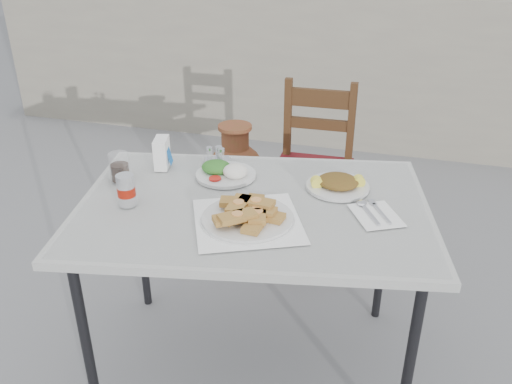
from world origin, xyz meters
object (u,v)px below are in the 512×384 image
(salad_chopped_plate, at_px, (338,183))
(condiment_caddy, at_px, (217,157))
(salad_rice_plate, at_px, (225,171))
(napkin_holder, at_px, (162,153))
(chair, at_px, (313,167))
(soda_can, at_px, (126,190))
(cafe_table, at_px, (253,215))
(pide_plate, at_px, (247,213))
(cola_glass, at_px, (120,169))
(terracotta_urn, at_px, (236,181))

(salad_chopped_plate, distance_m, condiment_caddy, 0.54)
(salad_rice_plate, relative_size, napkin_holder, 1.93)
(salad_chopped_plate, distance_m, chair, 0.90)
(salad_chopped_plate, bearing_deg, soda_can, -154.21)
(condiment_caddy, bearing_deg, cafe_table, -50.39)
(cafe_table, distance_m, salad_rice_plate, 0.26)
(pide_plate, xyz_separation_m, condiment_caddy, (-0.27, 0.44, -0.01))
(soda_can, relative_size, chair, 0.13)
(condiment_caddy, bearing_deg, chair, 67.63)
(pide_plate, bearing_deg, salad_chopped_plate, 52.52)
(salad_chopped_plate, relative_size, cola_glass, 2.15)
(salad_rice_plate, height_order, condiment_caddy, condiment_caddy)
(cafe_table, height_order, salad_rice_plate, salad_rice_plate)
(chair, relative_size, terracotta_urn, 1.42)
(pide_plate, height_order, condiment_caddy, condiment_caddy)
(soda_can, bearing_deg, chair, 67.39)
(cafe_table, relative_size, cola_glass, 12.61)
(salad_chopped_plate, bearing_deg, cafe_table, -144.08)
(napkin_holder, height_order, condiment_caddy, napkin_holder)
(soda_can, distance_m, terracotta_urn, 1.34)
(cola_glass, height_order, terracotta_urn, cola_glass)
(cafe_table, relative_size, terracotta_urn, 2.18)
(soda_can, xyz_separation_m, cola_glass, (-0.13, 0.18, -0.01))
(salad_rice_plate, height_order, soda_can, soda_can)
(pide_plate, bearing_deg, condiment_caddy, 121.56)
(soda_can, bearing_deg, pide_plate, 0.72)
(cafe_table, height_order, napkin_holder, napkin_holder)
(salad_chopped_plate, relative_size, chair, 0.26)
(pide_plate, relative_size, salad_rice_plate, 1.96)
(pide_plate, bearing_deg, cola_glass, 163.47)
(soda_can, xyz_separation_m, napkin_holder, (-0.02, 0.34, 0.00))
(salad_chopped_plate, relative_size, napkin_holder, 1.93)
(chair, distance_m, terracotta_urn, 0.51)
(cola_glass, distance_m, terracotta_urn, 1.18)
(pide_plate, distance_m, napkin_holder, 0.58)
(pide_plate, xyz_separation_m, soda_can, (-0.46, -0.01, 0.03))
(napkin_holder, relative_size, condiment_caddy, 0.96)
(cola_glass, xyz_separation_m, chair, (0.61, 0.98, -0.35))
(salad_chopped_plate, relative_size, condiment_caddy, 1.86)
(salad_rice_plate, distance_m, napkin_holder, 0.28)
(salad_rice_plate, xyz_separation_m, chair, (0.22, 0.83, -0.32))
(pide_plate, height_order, terracotta_urn, pide_plate)
(cola_glass, bearing_deg, salad_chopped_plate, 11.29)
(napkin_holder, height_order, chair, chair)
(napkin_holder, relative_size, terracotta_urn, 0.19)
(salad_chopped_plate, bearing_deg, pide_plate, -127.48)
(condiment_caddy, bearing_deg, napkin_holder, -153.91)
(pide_plate, height_order, napkin_holder, napkin_holder)
(cafe_table, bearing_deg, soda_can, -161.88)
(cola_glass, relative_size, chair, 0.12)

